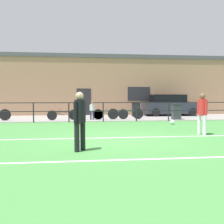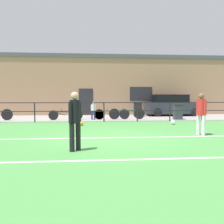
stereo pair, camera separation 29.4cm
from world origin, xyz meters
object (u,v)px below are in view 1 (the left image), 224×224
(bicycle_parked_0, at_px, (126,114))
(bicycle_parked_4, at_px, (86,114))
(player_striker, at_px, (202,111))
(soccer_ball_match, at_px, (81,124))
(trash_bin_0, at_px, (176,111))
(parked_car_red, at_px, (170,106))
(bicycle_parked_1, at_px, (64,115))
(bicycle_parked_3, at_px, (111,114))
(spectator_child, at_px, (92,109))
(soccer_ball_spare, at_px, (172,122))
(trash_bin_1, at_px, (136,109))
(player_goalkeeper, at_px, (80,118))

(bicycle_parked_0, relative_size, bicycle_parked_4, 1.05)
(player_striker, height_order, soccer_ball_match, player_striker)
(trash_bin_0, bearing_deg, parked_car_red, 77.77)
(bicycle_parked_1, relative_size, bicycle_parked_3, 0.93)
(spectator_child, relative_size, parked_car_red, 0.27)
(soccer_ball_spare, relative_size, trash_bin_1, 0.22)
(spectator_child, xyz_separation_m, trash_bin_1, (3.30, 2.19, -0.11))
(spectator_child, distance_m, parked_car_red, 6.67)
(bicycle_parked_3, height_order, trash_bin_1, trash_bin_1)
(player_striker, xyz_separation_m, bicycle_parked_3, (-2.89, 6.58, -0.57))
(soccer_ball_match, height_order, soccer_ball_spare, soccer_ball_spare)
(spectator_child, relative_size, trash_bin_0, 1.13)
(soccer_ball_spare, relative_size, parked_car_red, 0.06)
(parked_car_red, xyz_separation_m, bicycle_parked_3, (-4.89, -2.74, -0.42))
(parked_car_red, distance_m, bicycle_parked_3, 5.62)
(soccer_ball_spare, relative_size, trash_bin_0, 0.24)
(player_striker, xyz_separation_m, bicycle_parked_1, (-5.80, 6.41, -0.59))
(soccer_ball_match, height_order, spectator_child, spectator_child)
(soccer_ball_match, xyz_separation_m, trash_bin_0, (6.04, 2.61, 0.41))
(player_striker, distance_m, bicycle_parked_3, 7.21)
(player_striker, height_order, bicycle_parked_1, player_striker)
(bicycle_parked_0, xyz_separation_m, trash_bin_1, (1.14, 2.16, 0.17))
(spectator_child, relative_size, bicycle_parked_0, 0.49)
(spectator_child, bearing_deg, soccer_ball_spare, 133.89)
(player_goalkeeper, distance_m, parked_car_red, 13.47)
(trash_bin_0, bearing_deg, soccer_ball_match, -156.66)
(soccer_ball_match, height_order, trash_bin_1, trash_bin_1)
(soccer_ball_spare, height_order, parked_car_red, parked_car_red)
(soccer_ball_match, bearing_deg, player_striker, -36.67)
(soccer_ball_match, height_order, bicycle_parked_0, bicycle_parked_0)
(bicycle_parked_3, relative_size, trash_bin_0, 2.29)
(bicycle_parked_1, bearing_deg, trash_bin_1, 24.96)
(player_striker, xyz_separation_m, soccer_ball_spare, (0.10, 3.53, -0.81))
(soccer_ball_match, bearing_deg, bicycle_parked_1, 110.27)
(player_striker, bearing_deg, trash_bin_0, 139.09)
(bicycle_parked_4, bearing_deg, player_goalkeeper, -91.59)
(soccer_ball_match, relative_size, bicycle_parked_3, 0.10)
(soccer_ball_spare, bearing_deg, soccer_ball_match, -179.88)
(soccer_ball_match, distance_m, soccer_ball_spare, 4.84)
(bicycle_parked_0, bearing_deg, soccer_ball_match, -132.69)
(player_striker, distance_m, bicycle_parked_0, 6.87)
(player_striker, xyz_separation_m, parked_car_red, (2.00, 9.32, -0.14))
(soccer_ball_match, xyz_separation_m, trash_bin_1, (3.96, 5.22, 0.44))
(soccer_ball_spare, distance_m, bicycle_parked_4, 5.49)
(player_striker, distance_m, parked_car_red, 9.53)
(parked_car_red, height_order, trash_bin_0, parked_car_red)
(soccer_ball_match, xyz_separation_m, soccer_ball_spare, (4.84, 0.01, 0.01))
(trash_bin_0, bearing_deg, bicycle_parked_0, 172.07)
(player_goalkeeper, bearing_deg, parked_car_red, -168.83)
(spectator_child, xyz_separation_m, bicycle_parked_1, (-1.72, -0.15, -0.33))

